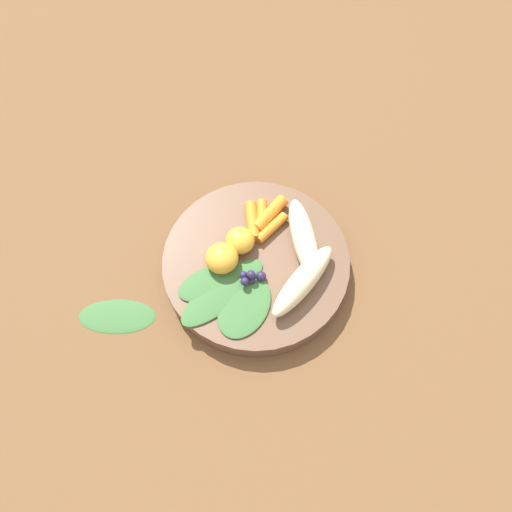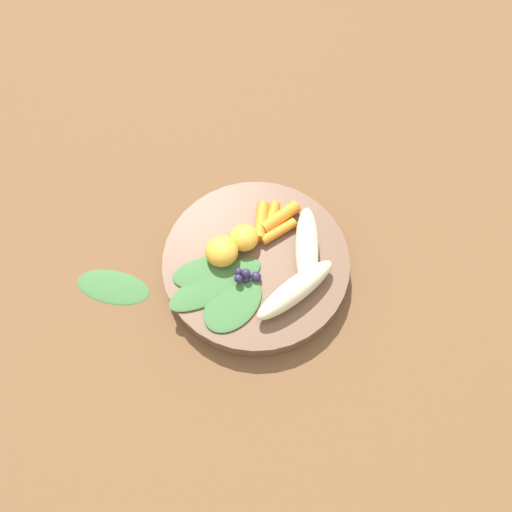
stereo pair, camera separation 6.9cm
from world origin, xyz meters
TOP-DOWN VIEW (x-y plane):
  - ground_plane at (0.00, 0.00)m, footprint 2.40×2.40m
  - bowl at (0.00, 0.00)m, footprint 0.26×0.26m
  - banana_peeled_left at (-0.06, -0.04)m, footprint 0.08×0.13m
  - banana_peeled_right at (-0.07, 0.03)m, footprint 0.09×0.13m
  - orange_segment_near at (0.04, 0.02)m, footprint 0.05×0.05m
  - orange_segment_far at (0.03, -0.02)m, footprint 0.04×0.04m
  - carrot_front at (-0.01, -0.05)m, footprint 0.04×0.06m
  - carrot_mid_left at (-0.01, -0.07)m, footprint 0.05×0.06m
  - carrot_mid_right at (0.01, -0.07)m, footprint 0.02×0.05m
  - carrot_rear at (0.02, -0.05)m, footprint 0.03×0.06m
  - blueberry_pile at (0.00, 0.03)m, footprint 0.04×0.03m
  - coconut_shred_patch at (0.01, 0.06)m, footprint 0.05×0.05m
  - kale_leaf_left at (0.05, 0.05)m, footprint 0.10×0.09m
  - kale_leaf_right at (0.03, 0.06)m, footprint 0.12×0.14m
  - kale_leaf_rear at (0.00, 0.07)m, footprint 0.09×0.11m
  - kale_leaf_stray at (0.17, 0.11)m, footprint 0.12×0.07m

SIDE VIEW (x-z plane):
  - ground_plane at x=0.00m, z-range 0.00..0.00m
  - kale_leaf_stray at x=0.17m, z-range 0.00..0.01m
  - bowl at x=0.00m, z-range 0.00..0.03m
  - coconut_shred_patch at x=0.01m, z-range 0.03..0.03m
  - kale_leaf_left at x=0.05m, z-range 0.03..0.04m
  - kale_leaf_right at x=0.03m, z-range 0.03..0.04m
  - kale_leaf_rear at x=0.00m, z-range 0.03..0.04m
  - carrot_front at x=-0.01m, z-range 0.03..0.04m
  - carrot_mid_right at x=0.01m, z-range 0.03..0.05m
  - carrot_rear at x=0.02m, z-range 0.03..0.05m
  - carrot_mid_left at x=-0.01m, z-range 0.03..0.05m
  - blueberry_pile at x=0.00m, z-range 0.03..0.05m
  - orange_segment_far at x=0.03m, z-range 0.03..0.06m
  - banana_peeled_left at x=-0.06m, z-range 0.03..0.06m
  - banana_peeled_right at x=-0.07m, z-range 0.03..0.06m
  - orange_segment_near at x=0.04m, z-range 0.03..0.07m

